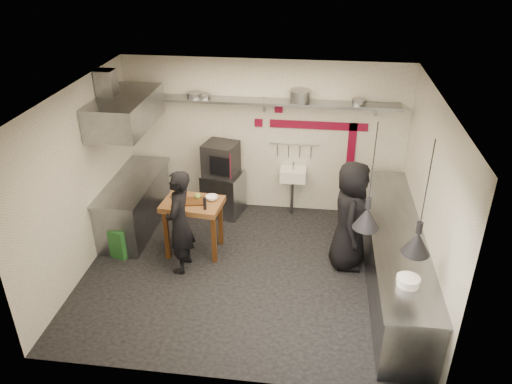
# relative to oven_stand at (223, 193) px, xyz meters

# --- Properties ---
(floor) EXTENTS (5.00, 5.00, 0.00)m
(floor) POSITION_rel_oven_stand_xyz_m (0.71, -1.75, -0.40)
(floor) COLOR black
(floor) RESTS_ON ground
(ceiling) EXTENTS (5.00, 5.00, 0.00)m
(ceiling) POSITION_rel_oven_stand_xyz_m (0.71, -1.75, 2.40)
(ceiling) COLOR beige
(ceiling) RESTS_ON floor
(wall_back) EXTENTS (5.00, 0.04, 2.80)m
(wall_back) POSITION_rel_oven_stand_xyz_m (0.71, 0.35, 1.00)
(wall_back) COLOR silver
(wall_back) RESTS_ON floor
(wall_front) EXTENTS (5.00, 0.04, 2.80)m
(wall_front) POSITION_rel_oven_stand_xyz_m (0.71, -3.85, 1.00)
(wall_front) COLOR silver
(wall_front) RESTS_ON floor
(wall_left) EXTENTS (0.04, 4.20, 2.80)m
(wall_left) POSITION_rel_oven_stand_xyz_m (-1.79, -1.75, 1.00)
(wall_left) COLOR silver
(wall_left) RESTS_ON floor
(wall_right) EXTENTS (0.04, 4.20, 2.80)m
(wall_right) POSITION_rel_oven_stand_xyz_m (3.21, -1.75, 1.00)
(wall_right) COLOR silver
(wall_right) RESTS_ON floor
(red_band_horiz) EXTENTS (1.70, 0.02, 0.14)m
(red_band_horiz) POSITION_rel_oven_stand_xyz_m (1.66, 0.33, 1.28)
(red_band_horiz) COLOR maroon
(red_band_horiz) RESTS_ON wall_back
(red_band_vert) EXTENTS (0.14, 0.02, 1.10)m
(red_band_vert) POSITION_rel_oven_stand_xyz_m (2.26, 0.33, 0.80)
(red_band_vert) COLOR maroon
(red_band_vert) RESTS_ON wall_back
(red_tile_a) EXTENTS (0.14, 0.02, 0.14)m
(red_tile_a) POSITION_rel_oven_stand_xyz_m (0.96, 0.33, 1.55)
(red_tile_a) COLOR maroon
(red_tile_a) RESTS_ON wall_back
(red_tile_b) EXTENTS (0.14, 0.02, 0.14)m
(red_tile_b) POSITION_rel_oven_stand_xyz_m (0.61, 0.33, 1.28)
(red_tile_b) COLOR maroon
(red_tile_b) RESTS_ON wall_back
(back_shelf) EXTENTS (4.60, 0.34, 0.04)m
(back_shelf) POSITION_rel_oven_stand_xyz_m (0.71, 0.17, 1.72)
(back_shelf) COLOR slate
(back_shelf) RESTS_ON wall_back
(shelf_bracket_left) EXTENTS (0.04, 0.06, 0.24)m
(shelf_bracket_left) POSITION_rel_oven_stand_xyz_m (-1.19, 0.32, 1.62)
(shelf_bracket_left) COLOR slate
(shelf_bracket_left) RESTS_ON wall_back
(shelf_bracket_mid) EXTENTS (0.04, 0.06, 0.24)m
(shelf_bracket_mid) POSITION_rel_oven_stand_xyz_m (0.71, 0.32, 1.62)
(shelf_bracket_mid) COLOR slate
(shelf_bracket_mid) RESTS_ON wall_back
(shelf_bracket_right) EXTENTS (0.04, 0.06, 0.24)m
(shelf_bracket_right) POSITION_rel_oven_stand_xyz_m (2.61, 0.32, 1.62)
(shelf_bracket_right) COLOR slate
(shelf_bracket_right) RESTS_ON wall_back
(pan_far_left) EXTENTS (0.29, 0.29, 0.09)m
(pan_far_left) POSITION_rel_oven_stand_xyz_m (-0.48, 0.17, 1.79)
(pan_far_left) COLOR slate
(pan_far_left) RESTS_ON back_shelf
(pan_mid_left) EXTENTS (0.29, 0.29, 0.07)m
(pan_mid_left) POSITION_rel_oven_stand_xyz_m (-0.31, 0.17, 1.78)
(pan_mid_left) COLOR slate
(pan_mid_left) RESTS_ON back_shelf
(stock_pot) EXTENTS (0.43, 0.43, 0.20)m
(stock_pot) POSITION_rel_oven_stand_xyz_m (1.32, 0.17, 1.84)
(stock_pot) COLOR slate
(stock_pot) RESTS_ON back_shelf
(pan_right) EXTENTS (0.29, 0.29, 0.08)m
(pan_right) POSITION_rel_oven_stand_xyz_m (2.29, 0.17, 1.78)
(pan_right) COLOR slate
(pan_right) RESTS_ON back_shelf
(oven_stand) EXTENTS (0.78, 0.74, 0.80)m
(oven_stand) POSITION_rel_oven_stand_xyz_m (0.00, 0.00, 0.00)
(oven_stand) COLOR slate
(oven_stand) RESTS_ON floor
(combi_oven) EXTENTS (0.66, 0.64, 0.58)m
(combi_oven) POSITION_rel_oven_stand_xyz_m (-0.03, 0.02, 0.69)
(combi_oven) COLOR black
(combi_oven) RESTS_ON oven_stand
(oven_door) EXTENTS (0.47, 0.14, 0.46)m
(oven_door) POSITION_rel_oven_stand_xyz_m (-0.03, -0.23, 0.69)
(oven_door) COLOR maroon
(oven_door) RESTS_ON combi_oven
(oven_glass) EXTENTS (0.36, 0.10, 0.34)m
(oven_glass) POSITION_rel_oven_stand_xyz_m (0.01, -0.31, 0.69)
(oven_glass) COLOR black
(oven_glass) RESTS_ON oven_door
(hand_sink) EXTENTS (0.46, 0.34, 0.22)m
(hand_sink) POSITION_rel_oven_stand_xyz_m (1.26, 0.17, 0.38)
(hand_sink) COLOR white
(hand_sink) RESTS_ON wall_back
(sink_tap) EXTENTS (0.03, 0.03, 0.14)m
(sink_tap) POSITION_rel_oven_stand_xyz_m (1.26, 0.17, 0.56)
(sink_tap) COLOR slate
(sink_tap) RESTS_ON hand_sink
(sink_drain) EXTENTS (0.06, 0.06, 0.66)m
(sink_drain) POSITION_rel_oven_stand_xyz_m (1.26, 0.13, -0.06)
(sink_drain) COLOR slate
(sink_drain) RESTS_ON floor
(utensil_rail) EXTENTS (0.90, 0.02, 0.02)m
(utensil_rail) POSITION_rel_oven_stand_xyz_m (1.26, 0.31, 0.92)
(utensil_rail) COLOR slate
(utensil_rail) RESTS_ON wall_back
(counter_right) EXTENTS (0.70, 3.80, 0.90)m
(counter_right) POSITION_rel_oven_stand_xyz_m (2.86, -1.75, 0.05)
(counter_right) COLOR slate
(counter_right) RESTS_ON floor
(counter_right_top) EXTENTS (0.76, 3.90, 0.03)m
(counter_right_top) POSITION_rel_oven_stand_xyz_m (2.86, -1.75, 0.52)
(counter_right_top) COLOR slate
(counter_right_top) RESTS_ON counter_right
(plate_stack) EXTENTS (0.33, 0.33, 0.11)m
(plate_stack) POSITION_rel_oven_stand_xyz_m (2.83, -2.99, 0.59)
(plate_stack) COLOR white
(plate_stack) RESTS_ON counter_right_top
(small_bowl_right) EXTENTS (0.27, 0.27, 0.05)m
(small_bowl_right) POSITION_rel_oven_stand_xyz_m (2.81, -2.90, 0.56)
(small_bowl_right) COLOR white
(small_bowl_right) RESTS_ON counter_right_top
(counter_left) EXTENTS (0.70, 1.90, 0.90)m
(counter_left) POSITION_rel_oven_stand_xyz_m (-1.44, -0.70, 0.05)
(counter_left) COLOR slate
(counter_left) RESTS_ON floor
(counter_left_top) EXTENTS (0.76, 2.00, 0.03)m
(counter_left_top) POSITION_rel_oven_stand_xyz_m (-1.44, -0.70, 0.52)
(counter_left_top) COLOR slate
(counter_left_top) RESTS_ON counter_left
(extractor_hood) EXTENTS (0.78, 1.60, 0.50)m
(extractor_hood) POSITION_rel_oven_stand_xyz_m (-1.39, -0.70, 1.75)
(extractor_hood) COLOR slate
(extractor_hood) RESTS_ON ceiling
(hood_duct) EXTENTS (0.28, 0.28, 0.50)m
(hood_duct) POSITION_rel_oven_stand_xyz_m (-1.64, -0.70, 2.15)
(hood_duct) COLOR slate
(hood_duct) RESTS_ON ceiling
(green_bin) EXTENTS (0.39, 0.39, 0.50)m
(green_bin) POSITION_rel_oven_stand_xyz_m (-1.40, -1.54, -0.15)
(green_bin) COLOR #205824
(green_bin) RESTS_ON floor
(prep_table) EXTENTS (0.98, 0.73, 0.92)m
(prep_table) POSITION_rel_oven_stand_xyz_m (-0.24, -1.30, 0.06)
(prep_table) COLOR brown
(prep_table) RESTS_ON floor
(cutting_board) EXTENTS (0.42, 0.34, 0.02)m
(cutting_board) POSITION_rel_oven_stand_xyz_m (-0.25, -1.31, 0.53)
(cutting_board) COLOR #47270F
(cutting_board) RESTS_ON prep_table
(pepper_mill) EXTENTS (0.06, 0.06, 0.20)m
(pepper_mill) POSITION_rel_oven_stand_xyz_m (0.01, -1.50, 0.62)
(pepper_mill) COLOR black
(pepper_mill) RESTS_ON prep_table
(lemon_a) EXTENTS (0.11, 0.11, 0.09)m
(lemon_a) POSITION_rel_oven_stand_xyz_m (-0.48, -1.48, 0.56)
(lemon_a) COLOR gold
(lemon_a) RESTS_ON prep_table
(lemon_b) EXTENTS (0.08, 0.08, 0.08)m
(lemon_b) POSITION_rel_oven_stand_xyz_m (-0.33, -1.52, 0.56)
(lemon_b) COLOR gold
(lemon_b) RESTS_ON prep_table
(veg_ball) EXTENTS (0.11, 0.11, 0.10)m
(veg_ball) POSITION_rel_oven_stand_xyz_m (-0.17, -1.20, 0.57)
(veg_ball) COLOR olive
(veg_ball) RESTS_ON prep_table
(steel_tray) EXTENTS (0.22, 0.17, 0.03)m
(steel_tray) POSITION_rel_oven_stand_xyz_m (-0.52, -1.19, 0.54)
(steel_tray) COLOR slate
(steel_tray) RESTS_ON prep_table
(bowl) EXTENTS (0.23, 0.23, 0.06)m
(bowl) POSITION_rel_oven_stand_xyz_m (0.05, -1.19, 0.55)
(bowl) COLOR white
(bowl) RESTS_ON prep_table
(heat_lamp_near) EXTENTS (0.41, 0.41, 1.39)m
(heat_lamp_near) POSITION_rel_oven_stand_xyz_m (2.31, -2.53, 1.71)
(heat_lamp_near) COLOR black
(heat_lamp_near) RESTS_ON ceiling
(heat_lamp_far) EXTENTS (0.35, 0.35, 1.41)m
(heat_lamp_far) POSITION_rel_oven_stand_xyz_m (2.85, -2.98, 1.69)
(heat_lamp_far) COLOR black
(heat_lamp_far) RESTS_ON ceiling
(chef_left) EXTENTS (0.43, 0.62, 1.66)m
(chef_left) POSITION_rel_oven_stand_xyz_m (-0.32, -1.78, 0.43)
(chef_left) COLOR black
(chef_left) RESTS_ON floor
(chef_right) EXTENTS (0.62, 0.89, 1.75)m
(chef_right) POSITION_rel_oven_stand_xyz_m (2.21, -1.34, 0.48)
(chef_right) COLOR black
(chef_right) RESTS_ON floor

